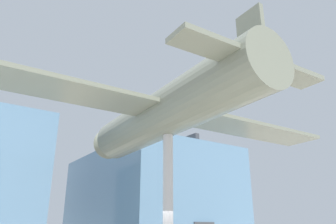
# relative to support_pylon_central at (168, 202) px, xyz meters

# --- Properties ---
(glass_pavilion_right) EXTENTS (10.45, 15.67, 8.94)m
(glass_pavilion_right) POSITION_rel_support_pylon_central_xyz_m (8.03, 15.14, 1.33)
(glass_pavilion_right) COLOR slate
(glass_pavilion_right) RESTS_ON ground_plane
(support_pylon_central) EXTENTS (0.43, 0.43, 5.70)m
(support_pylon_central) POSITION_rel_support_pylon_central_xyz_m (0.00, 0.00, 0.00)
(support_pylon_central) COLOR #B7B7BC
(support_pylon_central) RESTS_ON ground_plane
(suspended_airplane) EXTENTS (19.26, 13.31, 3.18)m
(suspended_airplane) POSITION_rel_support_pylon_central_xyz_m (0.01, 0.24, 3.94)
(suspended_airplane) COLOR slate
(suspended_airplane) RESTS_ON support_pylon_central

